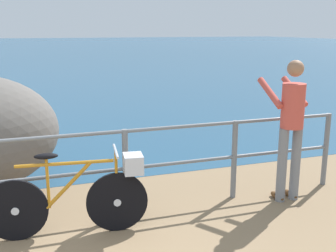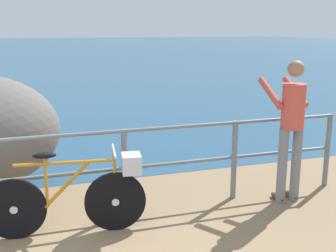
{
  "view_description": "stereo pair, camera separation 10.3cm",
  "coord_description": "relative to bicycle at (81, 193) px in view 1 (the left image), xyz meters",
  "views": [
    {
      "loc": [
        0.4,
        -2.58,
        2.15
      ],
      "look_at": [
        2.08,
        2.33,
        0.92
      ],
      "focal_mm": 44.34,
      "sensor_mm": 36.0,
      "label": 1
    },
    {
      "loc": [
        0.5,
        -2.61,
        2.15
      ],
      "look_at": [
        2.08,
        2.33,
        0.92
      ],
      "focal_mm": 44.34,
      "sensor_mm": 36.0,
      "label": 2
    }
  ],
  "objects": [
    {
      "name": "person_at_railing",
      "position": [
        2.59,
        0.09,
        0.53
      ],
      "size": [
        0.44,
        0.64,
        1.78
      ],
      "rotation": [
        0.0,
        0.0,
        1.58
      ],
      "color": "slate",
      "rests_on": "ground_plane"
    },
    {
      "name": "ground_plane",
      "position": [
        -0.86,
        18.44,
        -0.51
      ],
      "size": [
        120.0,
        120.0,
        0.1
      ],
      "primitive_type": "cube",
      "color": "#846B4C"
    },
    {
      "name": "sea_surface",
      "position": [
        -0.86,
        46.47,
        -0.46
      ],
      "size": [
        120.0,
        90.0,
        0.01
      ],
      "primitive_type": "cube",
      "color": "navy",
      "rests_on": "ground_plane"
    },
    {
      "name": "bicycle",
      "position": [
        0.0,
        0.0,
        0.0
      ],
      "size": [
        1.69,
        0.48,
        0.92
      ],
      "rotation": [
        0.0,
        0.0,
        -0.12
      ],
      "color": "black",
      "rests_on": "ground_plane"
    }
  ]
}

